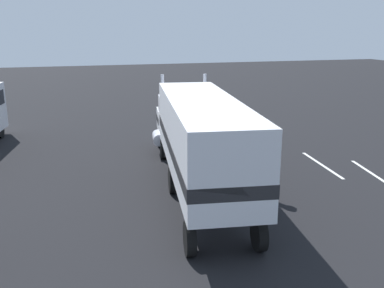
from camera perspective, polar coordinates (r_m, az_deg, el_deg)
The scene contains 6 objects.
ground_plane at distance 23.73m, azimuth -1.82°, elevation -1.42°, with size 120.00×120.00×0.00m, color black.
lane_stripe_near at distance 23.63m, azimuth 7.24°, elevation -1.60°, with size 4.40×0.16×0.01m, color silver.
lane_stripe_mid at distance 22.94m, azimuth 16.88°, elevation -2.67°, with size 4.40×0.16×0.01m, color silver.
lane_stripe_far at distance 22.29m, azimuth 23.00°, elevation -3.77°, with size 4.40×0.16×0.01m, color silver.
semi_truck at distance 17.88m, azimuth 0.78°, elevation 1.40°, with size 14.37×4.55×4.50m.
person_bystander at distance 17.65m, azimuth 10.30°, elevation -4.57°, with size 0.42×0.48×1.63m.
Camera 1 is at (-22.02, 5.67, 6.81)m, focal length 40.08 mm.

